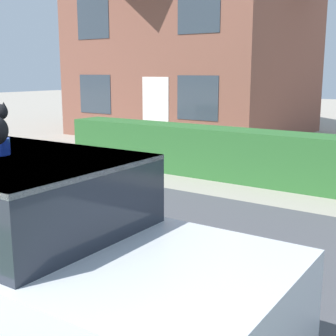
{
  "coord_description": "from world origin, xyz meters",
  "views": [
    {
      "loc": [
        4.04,
        0.39,
        2.28
      ],
      "look_at": [
        0.66,
        5.24,
        1.05
      ],
      "focal_mm": 50.0,
      "sensor_mm": 36.0,
      "label": 1
    }
  ],
  "objects": [
    {
      "name": "garden_hedge",
      "position": [
        0.94,
        9.25,
        0.54
      ],
      "size": [
        11.41,
        0.87,
        1.07
      ],
      "primitive_type": "cube",
      "color": "#2D662D",
      "rests_on": "ground"
    },
    {
      "name": "police_car",
      "position": [
        0.87,
        2.75,
        0.76
      ],
      "size": [
        4.47,
        1.86,
        1.71
      ],
      "rotation": [
        0.0,
        0.0,
        0.02
      ],
      "color": "black",
      "rests_on": "road_strip"
    },
    {
      "name": "house_left",
      "position": [
        -5.2,
        15.43,
        3.78
      ],
      "size": [
        7.81,
        6.73,
        7.42
      ],
      "color": "brown",
      "rests_on": "ground"
    },
    {
      "name": "road_strip",
      "position": [
        0.0,
        4.48,
        0.01
      ],
      "size": [
        28.0,
        6.47,
        0.01
      ],
      "primitive_type": "cube",
      "color": "#4C4C51",
      "rests_on": "ground"
    }
  ]
}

